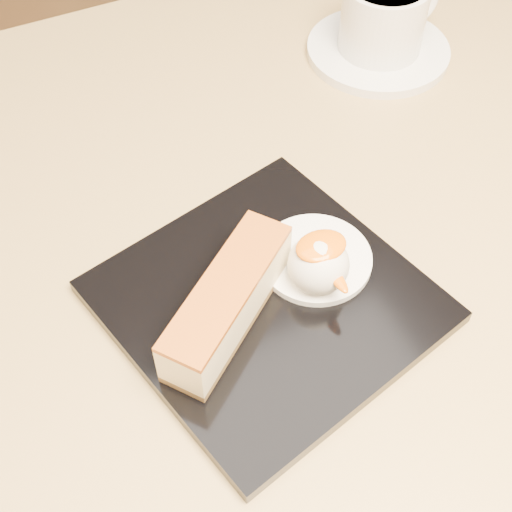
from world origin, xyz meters
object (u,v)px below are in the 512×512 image
cheesecake (228,302)px  coffee_cup (385,15)px  table (280,335)px  dessert_plate (267,302)px  ice_cream_scoop (318,265)px  saucer (378,50)px

cheesecake → coffee_cup: size_ratio=1.14×
table → cheesecake: size_ratio=6.06×
coffee_cup → cheesecake: bearing=-145.8°
table → dessert_plate: size_ratio=3.64×
ice_cream_scoop → saucer: ice_cream_scoop is taller
dessert_plate → coffee_cup: size_ratio=1.90×
dessert_plate → coffee_cup: 0.35m
table → cheesecake: 0.21m
cheesecake → dessert_plate: bearing=-29.0°
cheesecake → coffee_cup: (0.29, 0.24, 0.01)m
ice_cream_scoop → coffee_cup: bearing=49.1°
ice_cream_scoop → coffee_cup: coffee_cup is taller
dessert_plate → ice_cream_scoop: size_ratio=4.67×
table → cheesecake: bearing=-142.5°
coffee_cup → ice_cream_scoop: bearing=-137.1°
dessert_plate → saucer: 0.35m
saucer → coffee_cup: (0.00, 0.00, 0.04)m
table → ice_cream_scoop: ice_cream_scoop is taller
dessert_plate → cheesecake: cheesecake is taller
table → cheesecake: (-0.08, -0.06, 0.19)m
saucer → coffee_cup: bearing=6.2°
cheesecake → saucer: cheesecake is taller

